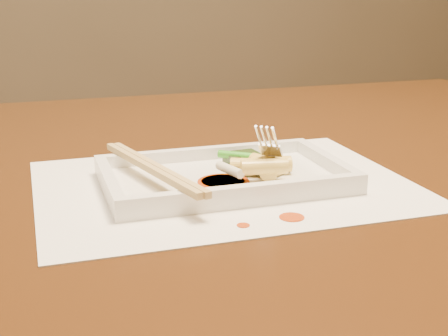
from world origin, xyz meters
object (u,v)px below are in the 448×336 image
object	(u,v)px
chopstick_a	(149,168)
fork	(279,103)
placemat	(224,184)
plate_base	(224,180)
table	(192,233)

from	to	relation	value
chopstick_a	fork	bearing A→B (deg)	6.75
placemat	chopstick_a	xyz separation A→B (m)	(-0.08, -0.00, 0.03)
placemat	chopstick_a	size ratio (longest dim) A/B	1.91
placemat	chopstick_a	world-z (taller)	chopstick_a
placemat	plate_base	world-z (taller)	plate_base
table	chopstick_a	distance (m)	0.19
placemat	fork	xyz separation A→B (m)	(0.07, 0.02, 0.08)
plate_base	fork	distance (m)	0.11
table	chopstick_a	size ratio (longest dim) A/B	6.68
placemat	fork	world-z (taller)	fork
placemat	plate_base	size ratio (longest dim) A/B	1.54
table	placemat	world-z (taller)	placemat
plate_base	chopstick_a	size ratio (longest dim) A/B	1.24
plate_base	table	bearing A→B (deg)	93.98
table	chopstick_a	xyz separation A→B (m)	(-0.07, -0.11, 0.13)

